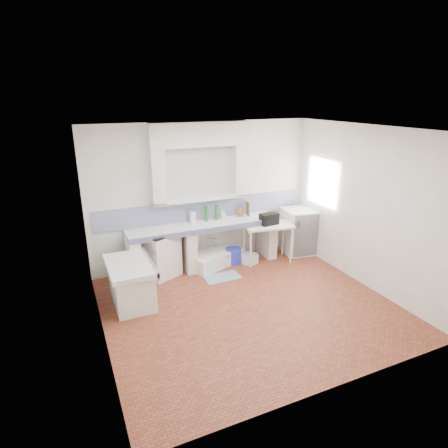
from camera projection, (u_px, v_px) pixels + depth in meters
name	position (u px, v px, depth m)	size (l,w,h in m)	color
floor	(249.00, 306.00, 6.10)	(4.50, 4.50, 0.00)	brown
ceiling	(253.00, 129.00, 5.19)	(4.50, 4.50, 0.00)	white
wall_back	(203.00, 195.00, 7.37)	(4.50, 4.50, 0.00)	white
wall_front	(340.00, 282.00, 3.91)	(4.50, 4.50, 0.00)	white
wall_left	(95.00, 248.00, 4.78)	(4.50, 4.50, 0.00)	white
wall_right	(366.00, 208.00, 6.51)	(4.50, 4.50, 0.00)	white
alcove_mass	(200.00, 134.00, 6.84)	(1.90, 0.25, 0.45)	white
window_frame	(330.00, 182.00, 7.54)	(0.35, 0.86, 1.06)	#3B2513
lace_valance	(326.00, 163.00, 7.37)	(0.01, 0.84, 0.24)	white
counter_slab	(205.00, 226.00, 7.25)	(3.00, 0.60, 0.08)	white
counter_lip	(210.00, 230.00, 7.01)	(3.00, 0.04, 0.10)	navy
counter_pier_left	(134.00, 259.00, 6.86)	(0.20, 0.55, 0.82)	white
counter_pier_mid	(188.00, 250.00, 7.26)	(0.20, 0.55, 0.82)	white
counter_pier_right	(267.00, 237.00, 7.93)	(0.20, 0.55, 0.82)	white
peninsula_top	(130.00, 266.00, 6.01)	(0.70, 1.10, 0.08)	white
peninsula_base	(132.00, 285.00, 6.12)	(0.60, 1.00, 0.62)	white
peninsula_lip	(150.00, 262.00, 6.13)	(0.04, 1.10, 0.10)	navy
backsplash	(204.00, 209.00, 7.46)	(4.27, 0.03, 0.40)	navy
stove	(160.00, 255.00, 7.03)	(0.59, 0.57, 0.83)	white
sink	(214.00, 258.00, 7.56)	(1.10, 0.59, 0.26)	white
side_table	(267.00, 243.00, 7.63)	(0.96, 0.53, 0.04)	white
fridge	(298.00, 231.00, 8.05)	(0.63, 0.63, 0.97)	white
bucket_red	(201.00, 261.00, 7.43)	(0.30, 0.30, 0.28)	#AF1507
bucket_orange	(220.00, 259.00, 7.56)	(0.27, 0.27, 0.25)	#C36C0B
bucket_blue	(233.00, 256.00, 7.64)	(0.33, 0.33, 0.31)	blue
basin_white	(249.00, 258.00, 7.70)	(0.39, 0.39, 0.15)	white
water_bottle_a	(208.00, 256.00, 7.66)	(0.07, 0.07, 0.28)	silver
water_bottle_b	(216.00, 254.00, 7.73)	(0.08, 0.08, 0.31)	silver
black_bag	(269.00, 219.00, 7.48)	(0.36, 0.21, 0.23)	black
green_bottle_a	(206.00, 213.00, 7.34)	(0.07, 0.07, 0.32)	#247020
green_bottle_b	(217.00, 212.00, 7.43)	(0.07, 0.07, 0.30)	#247020
knife_block	(240.00, 212.00, 7.66)	(0.09, 0.07, 0.19)	brown
cutting_board	(248.00, 209.00, 7.71)	(0.02, 0.21, 0.28)	brown
paper_towel	(192.00, 217.00, 7.24)	(0.11, 0.11, 0.23)	white
soap_bottle	(223.00, 214.00, 7.51)	(0.09, 0.09, 0.19)	white
rug	(222.00, 277.00, 7.05)	(0.68, 0.39, 0.01)	#385980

